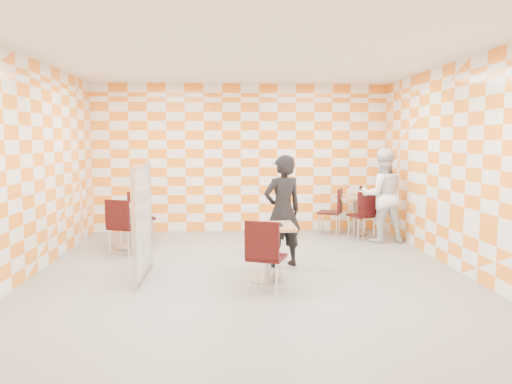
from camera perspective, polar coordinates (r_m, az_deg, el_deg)
room_shell at (r=7.25m, az=-0.96°, el=3.03°), size 7.00×7.00×7.00m
main_table at (r=6.67m, az=1.38°, el=-5.83°), size 0.70×0.70×0.75m
second_table at (r=10.09m, az=11.24°, el=-1.90°), size 0.70×0.70×0.75m
empty_table at (r=8.90m, az=-14.20°, el=-3.02°), size 0.70×0.70×0.75m
chair_main_front at (r=6.01m, az=0.98°, el=-6.81°), size 0.55×0.55×0.92m
chair_second_front at (r=9.53m, az=12.27°, el=-2.17°), size 0.53×0.53×0.92m
chair_second_side at (r=9.90m, az=8.95°, el=-1.80°), size 0.56×0.55×0.92m
chair_empty_near at (r=8.34m, az=-15.16°, el=-3.40°), size 0.54×0.55×0.92m
chair_empty_far at (r=9.45m, az=-13.08°, el=-2.25°), size 0.56×0.56×0.92m
partition at (r=6.91m, az=-12.85°, el=-3.19°), size 0.08×1.38×1.55m
man_dark at (r=7.37m, az=3.07°, el=-2.18°), size 0.71×0.59×1.66m
man_white at (r=9.42m, az=14.23°, el=-0.39°), size 0.84×0.66×1.71m
pizza_on_foil at (r=6.61m, az=1.40°, el=-3.66°), size 0.40×0.40×0.04m
sport_bottle at (r=10.17m, az=10.55°, el=0.05°), size 0.06×0.06×0.20m
soda_bottle at (r=10.19m, az=11.92°, el=0.11°), size 0.07×0.07×0.23m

